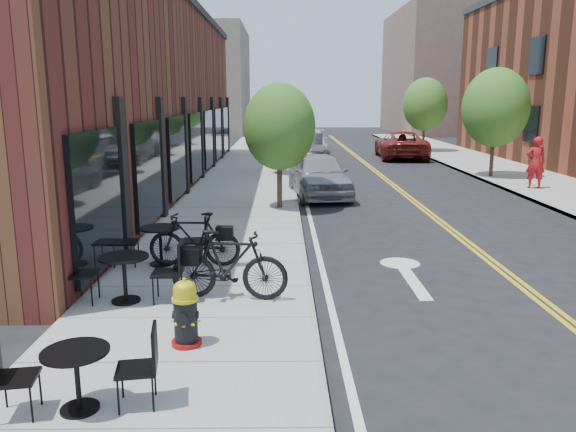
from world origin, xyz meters
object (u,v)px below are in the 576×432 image
object	(u,v)px
bistro_set_c	(124,272)
bistro_set_a	(77,371)
parked_car_b	(307,149)
bistro_set_b	(160,240)
parked_car_a	(319,175)
parked_car_far	(401,145)
pedestrian	(536,163)
parked_car_c	(311,142)
bicycle_left	(194,239)
fire_hydrant	(186,314)
bicycle_right	(229,265)

from	to	relation	value
bistro_set_c	bistro_set_a	bearing A→B (deg)	-85.21
bistro_set_a	parked_car_b	distance (m)	24.66
bistro_set_b	parked_car_a	distance (m)	9.58
parked_car_far	pedestrian	size ratio (longest dim) A/B	2.90
parked_car_c	parked_car_far	world-z (taller)	parked_car_far
bicycle_left	parked_car_c	size ratio (longest dim) A/B	0.36
bistro_set_c	parked_car_b	world-z (taller)	parked_car_b
bistro_set_b	bistro_set_a	bearing A→B (deg)	-90.94
parked_car_c	pedestrian	xyz separation A→B (m)	(7.72, -14.41, 0.35)
parked_car_a	parked_car_far	world-z (taller)	parked_car_far
bistro_set_a	bistro_set_b	xyz separation A→B (m)	(-0.25, 5.49, 0.06)
bistro_set_a	parked_car_far	bearing A→B (deg)	62.42
fire_hydrant	parked_car_far	size ratio (longest dim) A/B	0.17
bistro_set_b	parked_car_b	xyz separation A→B (m)	(3.81, 18.91, 0.18)
bicycle_left	parked_car_a	size ratio (longest dim) A/B	0.40
bicycle_left	bistro_set_a	bearing A→B (deg)	-2.46
parked_car_b	bicycle_left	bearing A→B (deg)	-96.05
parked_car_b	pedestrian	distance (m)	12.28
parked_car_a	bistro_set_a	bearing A→B (deg)	-110.52
bistro_set_b	pedestrian	bearing A→B (deg)	35.57
bistro_set_a	parked_car_far	size ratio (longest dim) A/B	0.30
bistro_set_c	fire_hydrant	bearing A→B (deg)	-54.63
bicycle_right	parked_car_b	bearing A→B (deg)	-0.11
parked_car_b	parked_car_far	xyz separation A→B (m)	(5.63, 2.77, -0.02)
bicycle_right	parked_car_far	bearing A→B (deg)	-12.37
bicycle_left	parked_car_far	bearing A→B (deg)	160.59
pedestrian	bicycle_right	bearing A→B (deg)	56.92
fire_hydrant	parked_car_a	xyz separation A→B (m)	(2.66, 12.63, 0.21)
bistro_set_c	bicycle_right	bearing A→B (deg)	1.35
parked_car_c	parked_car_b	bearing A→B (deg)	-91.43
bicycle_left	parked_car_b	distance (m)	19.28
bicycle_right	parked_car_far	size ratio (longest dim) A/B	0.35
bicycle_right	parked_car_b	world-z (taller)	parked_car_b
bistro_set_b	parked_car_a	size ratio (longest dim) A/B	0.42
bistro_set_a	fire_hydrant	bearing A→B (deg)	52.53
bicycle_right	parked_car_a	xyz separation A→B (m)	(2.22, 10.83, 0.06)
bicycle_right	bistro_set_c	size ratio (longest dim) A/B	1.04
bistro_set_a	bicycle_right	bearing A→B (deg)	59.98
bistro_set_b	parked_car_c	world-z (taller)	parked_car_c
bicycle_left	bistro_set_c	world-z (taller)	bicycle_left
bicycle_right	bistro_set_b	size ratio (longest dim) A/B	1.05
fire_hydrant	parked_car_a	world-z (taller)	parked_car_a
bistro_set_a	parked_car_c	bearing A→B (deg)	73.35
bicycle_left	bicycle_right	xyz separation A→B (m)	(0.87, -1.92, 0.04)
bicycle_left	parked_car_a	xyz separation A→B (m)	(3.10, 8.90, 0.10)
fire_hydrant	pedestrian	xyz separation A→B (m)	(10.86, 13.62, 0.52)
bicycle_left	bicycle_right	size ratio (longest dim) A/B	0.93
parked_car_b	parked_car_far	distance (m)	6.27
bistro_set_a	bistro_set_c	world-z (taller)	bistro_set_c
bicycle_right	bistro_set_b	xyz separation A→B (m)	(-1.59, 2.04, -0.09)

